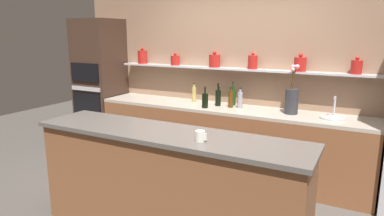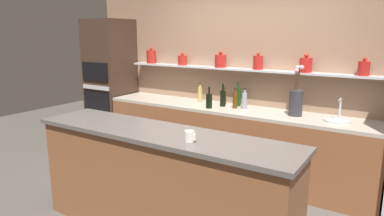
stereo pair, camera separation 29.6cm
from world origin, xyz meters
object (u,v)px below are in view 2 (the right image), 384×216
at_px(bottle_oil_0, 224,97).
at_px(coffee_mug, 190,136).
at_px(bottle_wine_3, 209,101).
at_px(bottle_spirit_5, 235,100).
at_px(bottle_spirit_2, 200,94).
at_px(flower_vase, 296,100).
at_px(oven_tower, 111,85).
at_px(bottle_wine_6, 238,97).
at_px(bottle_spirit_1, 244,100).
at_px(sink_fixture, 338,119).
at_px(bottle_wine_4, 223,98).

relative_size(bottle_oil_0, coffee_mug, 2.34).
bearing_deg(bottle_wine_3, bottle_spirit_5, 31.35).
relative_size(bottle_oil_0, bottle_wine_3, 0.83).
xyz_separation_m(bottle_oil_0, bottle_spirit_2, (-0.36, -0.05, 0.02)).
height_order(flower_vase, bottle_wine_3, flower_vase).
bearing_deg(oven_tower, flower_vase, 0.65).
bearing_deg(bottle_wine_6, bottle_spirit_1, -40.52).
bearing_deg(oven_tower, sink_fixture, 0.20).
distance_m(bottle_spirit_5, coffee_mug, 1.81).
bearing_deg(coffee_mug, bottle_wine_3, 114.65).
xyz_separation_m(bottle_spirit_1, bottle_spirit_5, (-0.12, -0.03, 0.00)).
bearing_deg(bottle_wine_3, oven_tower, 175.54).
bearing_deg(bottle_spirit_5, coffee_mug, -76.04).
height_order(oven_tower, bottle_wine_6, oven_tower).
bearing_deg(bottle_spirit_5, bottle_spirit_2, 169.41).
distance_m(oven_tower, bottle_wine_6, 2.20).
xyz_separation_m(sink_fixture, bottle_spirit_2, (-1.86, 0.13, 0.09)).
bearing_deg(flower_vase, bottle_spirit_5, -179.30).
distance_m(bottle_wine_3, coffee_mug, 1.74).
distance_m(oven_tower, coffee_mug, 3.18).
distance_m(flower_vase, sink_fixture, 0.50).
bearing_deg(sink_fixture, bottle_wine_4, 178.61).
relative_size(bottle_spirit_5, bottle_wine_6, 0.84).
bearing_deg(flower_vase, bottle_wine_3, -170.16).
height_order(bottle_oil_0, bottle_spirit_2, bottle_spirit_2).
relative_size(bottle_wine_6, coffee_mug, 3.22).
relative_size(flower_vase, bottle_spirit_5, 2.22).
relative_size(oven_tower, bottle_spirit_1, 7.81).
bearing_deg(bottle_wine_4, oven_tower, -178.66).
xyz_separation_m(bottle_spirit_2, bottle_spirit_5, (0.60, -0.11, 0.00)).
bearing_deg(bottle_spirit_1, bottle_wine_4, -178.96).
relative_size(bottle_oil_0, bottle_wine_6, 0.73).
xyz_separation_m(bottle_spirit_1, bottle_wine_4, (-0.31, -0.01, 0.00)).
distance_m(oven_tower, bottle_wine_4, 2.04).
height_order(bottle_spirit_1, bottle_wine_3, bottle_wine_3).
xyz_separation_m(bottle_wine_3, coffee_mug, (0.73, -1.58, 0.04)).
relative_size(sink_fixture, bottle_spirit_1, 1.06).
height_order(bottle_spirit_1, bottle_wine_4, bottle_wine_4).
height_order(bottle_wine_4, bottle_wine_6, bottle_wine_6).
xyz_separation_m(oven_tower, bottle_wine_6, (2.19, 0.18, -0.01)).
height_order(bottle_wine_6, coffee_mug, bottle_wine_6).
relative_size(bottle_wine_3, bottle_wine_6, 0.88).
relative_size(sink_fixture, bottle_spirit_5, 1.05).
bearing_deg(bottle_wine_6, oven_tower, -175.22).
height_order(bottle_spirit_2, bottle_spirit_5, same).
bearing_deg(oven_tower, bottle_spirit_1, 1.30).
height_order(oven_tower, bottle_oil_0, oven_tower).
xyz_separation_m(flower_vase, coffee_mug, (-0.34, -1.77, -0.04)).
height_order(flower_vase, bottle_spirit_5, flower_vase).
distance_m(oven_tower, bottle_wine_3, 1.95).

